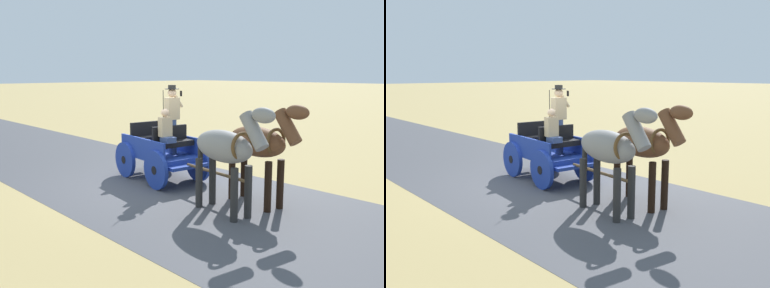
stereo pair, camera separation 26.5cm
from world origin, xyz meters
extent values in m
plane|color=tan|center=(0.00, 0.00, 0.00)|extent=(200.00, 200.00, 0.00)
cube|color=#4C4C51|center=(0.00, 0.00, 0.00)|extent=(5.25, 160.00, 0.01)
cube|color=#1E3899|center=(-0.60, -0.15, 0.66)|extent=(1.44, 2.32, 0.12)
cube|color=#1E3899|center=(-1.16, -0.09, 0.94)|extent=(0.29, 2.08, 0.44)
cube|color=#1E3899|center=(-0.03, -0.22, 0.94)|extent=(0.29, 2.08, 0.44)
cube|color=#1E3899|center=(-0.46, 1.06, 0.56)|extent=(1.10, 0.36, 0.08)
cube|color=#1E3899|center=(-0.73, -1.35, 0.48)|extent=(0.74, 0.28, 0.06)
cube|color=black|center=(-0.53, 0.45, 1.04)|extent=(1.05, 0.47, 0.14)
cube|color=black|center=(-0.55, 0.27, 1.26)|extent=(1.02, 0.19, 0.44)
cube|color=black|center=(-0.65, -0.64, 1.04)|extent=(1.05, 0.47, 0.14)
cube|color=black|center=(-0.67, -0.82, 1.26)|extent=(1.02, 0.19, 0.44)
cylinder|color=#1E3899|center=(-1.16, 0.68, 0.48)|extent=(0.21, 0.97, 0.96)
cylinder|color=black|center=(-1.16, 0.68, 0.48)|extent=(0.14, 0.22, 0.21)
cylinder|color=#1E3899|center=(0.13, 0.54, 0.48)|extent=(0.21, 0.97, 0.96)
cylinder|color=black|center=(0.13, 0.54, 0.48)|extent=(0.14, 0.22, 0.21)
cylinder|color=#1E3899|center=(-1.33, -0.85, 0.48)|extent=(0.21, 0.97, 0.96)
cylinder|color=black|center=(-1.33, -0.85, 0.48)|extent=(0.14, 0.22, 0.21)
cylinder|color=#1E3899|center=(-0.04, -0.99, 0.48)|extent=(0.21, 0.97, 0.96)
cylinder|color=black|center=(-0.04, -0.99, 0.48)|extent=(0.14, 0.22, 0.21)
cylinder|color=brown|center=(-0.35, 2.03, 0.61)|extent=(0.29, 2.00, 0.07)
cylinder|color=black|center=(-0.23, 0.42, 1.74)|extent=(0.02, 0.02, 1.30)
cylinder|color=#384C7F|center=(-0.71, 0.19, 1.17)|extent=(0.22, 0.22, 0.90)
cube|color=tan|center=(-0.71, 0.19, 1.90)|extent=(0.36, 0.26, 0.56)
sphere|color=beige|center=(-0.71, 0.19, 2.30)|extent=(0.22, 0.22, 0.22)
cylinder|color=black|center=(-0.71, 0.19, 2.40)|extent=(0.36, 0.36, 0.01)
cylinder|color=black|center=(-0.71, 0.19, 2.45)|extent=(0.20, 0.20, 0.10)
cylinder|color=tan|center=(-0.88, 0.25, 2.08)|extent=(0.27, 0.11, 0.32)
cube|color=black|center=(-0.94, 0.28, 2.28)|extent=(0.03, 0.07, 0.14)
cube|color=#384C7F|center=(-0.27, 0.54, 1.18)|extent=(0.31, 0.35, 0.14)
cube|color=tan|center=(-0.28, 0.42, 1.49)|extent=(0.32, 0.23, 0.48)
sphere|color=beige|center=(-0.28, 0.42, 1.84)|extent=(0.20, 0.20, 0.20)
ellipsoid|color=brown|center=(-0.73, 2.88, 1.37)|extent=(0.76, 1.62, 0.64)
cylinder|color=black|center=(-0.84, 3.45, 0.53)|extent=(0.15, 0.15, 1.05)
cylinder|color=black|center=(-0.48, 3.40, 0.53)|extent=(0.15, 0.15, 1.05)
cylinder|color=black|center=(-0.98, 2.36, 0.53)|extent=(0.15, 0.15, 1.05)
cylinder|color=black|center=(-0.62, 2.32, 0.53)|extent=(0.15, 0.15, 1.05)
cylinder|color=brown|center=(-0.62, 3.72, 1.77)|extent=(0.34, 0.68, 0.73)
ellipsoid|color=brown|center=(-0.59, 3.93, 2.07)|extent=(0.29, 0.56, 0.28)
cube|color=black|center=(-0.62, 3.70, 1.81)|extent=(0.13, 0.51, 0.56)
cylinder|color=black|center=(-0.83, 2.15, 1.07)|extent=(0.11, 0.11, 0.70)
torus|color=brown|center=(-0.66, 3.42, 1.45)|extent=(0.55, 0.14, 0.55)
ellipsoid|color=gray|center=(0.20, 2.78, 1.37)|extent=(0.75, 1.62, 0.64)
cylinder|color=#272726|center=(0.09, 3.34, 0.53)|extent=(0.15, 0.15, 1.05)
cylinder|color=#272726|center=(0.45, 3.30, 0.53)|extent=(0.15, 0.15, 1.05)
cylinder|color=#272726|center=(-0.05, 2.26, 0.53)|extent=(0.15, 0.15, 1.05)
cylinder|color=#272726|center=(0.31, 2.21, 0.53)|extent=(0.15, 0.15, 1.05)
cylinder|color=gray|center=(0.31, 3.61, 1.77)|extent=(0.34, 0.68, 0.73)
ellipsoid|color=gray|center=(0.33, 3.83, 2.07)|extent=(0.29, 0.56, 0.28)
cube|color=#272726|center=(0.30, 3.59, 1.81)|extent=(0.12, 0.51, 0.56)
cylinder|color=#272726|center=(0.11, 2.04, 1.07)|extent=(0.11, 0.11, 0.70)
torus|color=brown|center=(0.27, 3.32, 1.45)|extent=(0.55, 0.14, 0.55)
camera|label=1|loc=(6.20, 8.16, 2.82)|focal=38.51mm
camera|label=2|loc=(6.01, 8.34, 2.82)|focal=38.51mm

